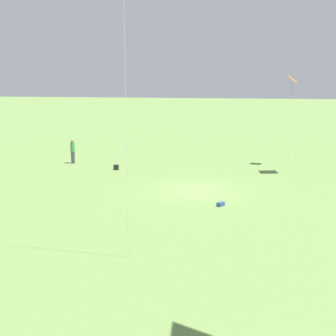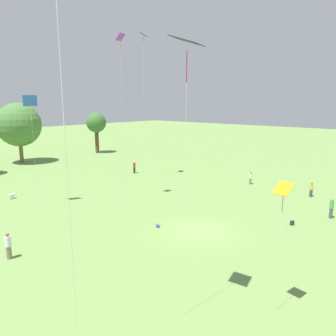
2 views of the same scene
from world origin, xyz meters
name	(u,v)px [view 1 (image 1 of 2)]	position (x,y,z in m)	size (l,w,h in m)	color
ground_plane	(197,191)	(0.00, 0.00, 0.00)	(240.00, 240.00, 0.00)	#6B8E47
person_2	(73,151)	(10.58, -7.35, 0.95)	(0.39, 0.39, 1.88)	#4C4C51
kite_4	(292,82)	(-5.98, -9.32, 6.28)	(0.79, 0.92, 6.76)	orange
picnic_bag_0	(221,204)	(-1.57, 3.06, 0.10)	(0.44, 0.49, 0.21)	#33518C
picnic_bag_1	(116,167)	(6.52, -5.36, 0.19)	(0.34, 0.29, 0.38)	#262628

